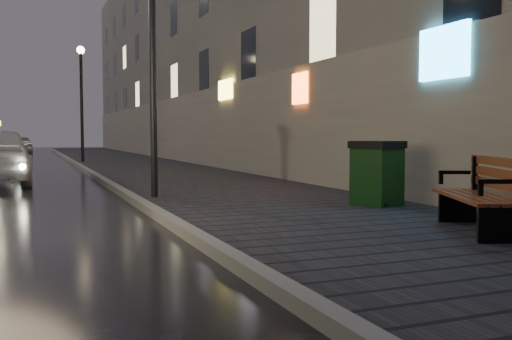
{
  "coord_description": "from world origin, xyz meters",
  "views": [
    {
      "loc": [
        -0.51,
        -5.39,
        1.41
      ],
      "look_at": [
        2.81,
        2.87,
        0.85
      ],
      "focal_mm": 40.0,
      "sensor_mm": 36.0,
      "label": 1
    }
  ],
  "objects_px": {
    "lamp_far": "(81,89)",
    "car_far": "(20,145)",
    "bench": "(483,194)",
    "trash_bin": "(377,173)",
    "lamp_near": "(153,29)"
  },
  "relations": [
    {
      "from": "lamp_far",
      "to": "trash_bin",
      "type": "distance_m",
      "value": 19.32
    },
    {
      "from": "trash_bin",
      "to": "car_far",
      "type": "bearing_deg",
      "value": 79.16
    },
    {
      "from": "lamp_near",
      "to": "bench",
      "type": "height_order",
      "value": "lamp_near"
    },
    {
      "from": "lamp_near",
      "to": "trash_bin",
      "type": "xyz_separation_m",
      "value": [
        3.41,
        -2.81,
        -2.76
      ]
    },
    {
      "from": "bench",
      "to": "car_far",
      "type": "height_order",
      "value": "car_far"
    },
    {
      "from": "lamp_near",
      "to": "car_far",
      "type": "distance_m",
      "value": 34.47
    },
    {
      "from": "lamp_far",
      "to": "car_far",
      "type": "distance_m",
      "value": 18.67
    },
    {
      "from": "lamp_near",
      "to": "trash_bin",
      "type": "bearing_deg",
      "value": -39.54
    },
    {
      "from": "lamp_near",
      "to": "bench",
      "type": "distance_m",
      "value": 7.08
    },
    {
      "from": "lamp_far",
      "to": "car_far",
      "type": "bearing_deg",
      "value": 98.88
    },
    {
      "from": "trash_bin",
      "to": "car_far",
      "type": "distance_m",
      "value": 37.57
    },
    {
      "from": "lamp_far",
      "to": "bench",
      "type": "distance_m",
      "value": 22.1
    },
    {
      "from": "lamp_far",
      "to": "trash_bin",
      "type": "height_order",
      "value": "lamp_far"
    },
    {
      "from": "lamp_near",
      "to": "lamp_far",
      "type": "distance_m",
      "value": 16.0
    },
    {
      "from": "lamp_far",
      "to": "car_far",
      "type": "height_order",
      "value": "lamp_far"
    }
  ]
}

